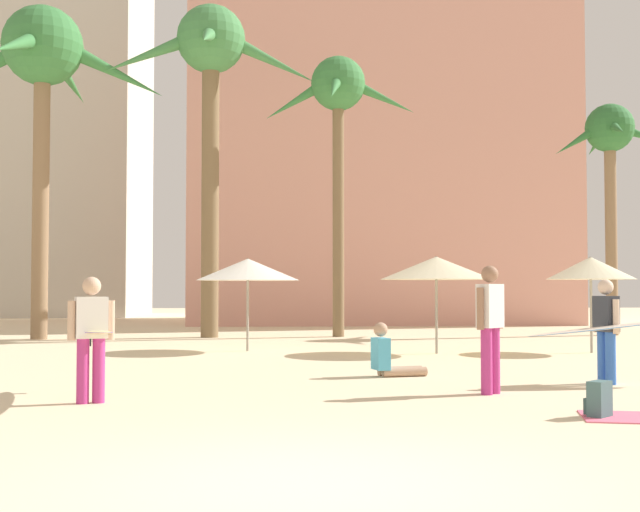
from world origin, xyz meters
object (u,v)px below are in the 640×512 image
object	(u,v)px
palm_tree_left	(43,65)
person_mid_center	(93,333)
palm_tree_center	(610,146)
palm_tree_far_left	(210,69)
cafe_umbrella_0	(436,268)
person_far_right	(389,357)
cafe_umbrella_3	(248,270)
person_far_left	(490,323)
person_mid_left	(609,327)
backpack	(599,400)
palm_tree_right	(338,104)
cafe_umbrella_1	(591,268)

from	to	relation	value
palm_tree_left	person_mid_center	bearing A→B (deg)	-71.93
palm_tree_center	palm_tree_far_left	bearing A→B (deg)	-177.32
cafe_umbrella_0	person_far_right	distance (m)	5.54
cafe_umbrella_3	person_far_left	bearing A→B (deg)	-66.32
person_mid_left	person_mid_center	world-z (taller)	person_mid_center
backpack	palm_tree_left	bearing A→B (deg)	-9.16
person_mid_center	cafe_umbrella_0	bearing A→B (deg)	121.77
person_mid_left	palm_tree_right	bearing A→B (deg)	-90.80
cafe_umbrella_3	cafe_umbrella_1	bearing A→B (deg)	-6.81
cafe_umbrella_0	person_mid_left	xyz separation A→B (m)	(1.47, -6.39, -1.07)
person_mid_left	person_far_right	size ratio (longest dim) A/B	2.95
palm_tree_right	person_mid_left	distance (m)	15.16
cafe_umbrella_0	person_far_left	bearing A→B (deg)	-95.09
palm_tree_far_left	backpack	world-z (taller)	palm_tree_far_left
palm_tree_left	palm_tree_far_left	bearing A→B (deg)	8.11
palm_tree_left	person_mid_center	world-z (taller)	palm_tree_left
cafe_umbrella_0	person_mid_center	xyz separation A→B (m)	(-6.08, -7.99, -1.07)
cafe_umbrella_0	person_far_right	size ratio (longest dim) A/B	2.74
person_mid_left	palm_tree_far_left	bearing A→B (deg)	-75.67
palm_tree_left	person_far_right	world-z (taller)	palm_tree_left
palm_tree_left	person_far_right	xyz separation A→B (m)	(8.90, -11.07, -7.85)
cafe_umbrella_3	person_mid_left	size ratio (longest dim) A/B	0.88
palm_tree_center	person_mid_center	world-z (taller)	palm_tree_center
person_far_left	palm_tree_far_left	bearing A→B (deg)	-23.84
palm_tree_left	palm_tree_right	xyz separation A→B (m)	(8.91, 0.89, -0.87)
palm_tree_right	backpack	xyz separation A→B (m)	(1.78, -16.60, -7.10)
cafe_umbrella_1	cafe_umbrella_3	bearing A→B (deg)	173.19
palm_tree_right	person_far_left	world-z (taller)	palm_tree_right
palm_tree_left	backpack	world-z (taller)	palm_tree_left
palm_tree_center	person_mid_left	bearing A→B (deg)	-112.30
palm_tree_far_left	cafe_umbrella_1	distance (m)	13.18
palm_tree_center	cafe_umbrella_1	xyz separation A→B (m)	(-3.48, -7.34, -4.14)
cafe_umbrella_1	cafe_umbrella_3	distance (m)	8.06
palm_tree_far_left	cafe_umbrella_3	size ratio (longest dim) A/B	4.17
cafe_umbrella_3	person_mid_center	world-z (taller)	cafe_umbrella_3
palm_tree_right	person_mid_left	size ratio (longest dim) A/B	3.14
palm_tree_center	palm_tree_right	xyz separation A→B (m)	(-8.87, -0.42, 1.19)
person_mid_center	person_mid_left	bearing A→B (deg)	80.97
palm_tree_right	backpack	bearing A→B (deg)	-83.88
cafe_umbrella_0	backpack	distance (m)	9.80
palm_tree_left	backpack	xyz separation A→B (m)	(10.69, -15.72, -7.97)
person_mid_left	cafe_umbrella_3	bearing A→B (deg)	-66.10
palm_tree_far_left	person_mid_left	world-z (taller)	palm_tree_far_left
palm_tree_left	palm_tree_center	distance (m)	17.95
person_far_right	person_far_left	size ratio (longest dim) A/B	0.52
person_mid_center	person_far_right	distance (m)	5.28
palm_tree_far_left	cafe_umbrella_0	bearing A→B (deg)	-49.77
palm_tree_right	cafe_umbrella_0	size ratio (longest dim) A/B	3.39
palm_tree_center	cafe_umbrella_3	xyz separation A→B (m)	(-11.48, -6.38, -4.16)
palm_tree_far_left	cafe_umbrella_0	xyz separation A→B (m)	(5.74, -6.78, -6.35)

